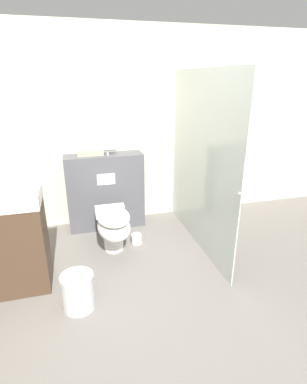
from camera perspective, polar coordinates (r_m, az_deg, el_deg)
ground_plane at (r=2.82m, az=-0.09°, el=-21.03°), size 12.00×12.00×0.00m
wall_back at (r=3.99m, az=-7.27°, el=11.69°), size 8.00×0.06×2.50m
partition_panel at (r=3.95m, az=-9.09°, el=0.10°), size 0.98×0.30×0.99m
shower_glass at (r=3.39m, az=8.90°, el=5.42°), size 0.04×1.77×1.98m
toilet at (r=3.40m, az=-7.64°, el=-6.60°), size 0.36×0.67×0.49m
sink_vanity at (r=3.05m, az=-25.24°, el=-8.49°), size 0.59×0.41×1.12m
hair_drier at (r=3.76m, az=-8.19°, el=8.26°), size 0.18×0.07×0.12m
folded_towel at (r=3.80m, az=-11.97°, el=7.39°), size 0.32×0.15×0.07m
spare_toilet_roll at (r=3.67m, az=-3.25°, el=-8.88°), size 0.12×0.12×0.12m
waste_bin at (r=2.79m, az=-14.17°, el=-17.89°), size 0.28×0.28×0.33m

